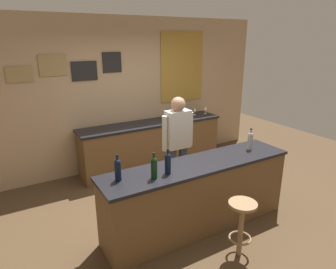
{
  "coord_description": "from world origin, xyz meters",
  "views": [
    {
      "loc": [
        -2.09,
        -3.18,
        2.41
      ],
      "look_at": [
        0.05,
        0.45,
        1.05
      ],
      "focal_mm": 31.9,
      "sensor_mm": 36.0,
      "label": 1
    }
  ],
  "objects": [
    {
      "name": "back_wall",
      "position": [
        0.02,
        2.03,
        1.42
      ],
      "size": [
        6.0,
        0.09,
        2.8
      ],
      "color": "tan",
      "rests_on": "ground_plane"
    },
    {
      "name": "wine_glass_d",
      "position": [
        1.69,
        1.69,
        1.01
      ],
      "size": [
        0.07,
        0.07,
        0.16
      ],
      "color": "silver",
      "rests_on": "side_counter"
    },
    {
      "name": "bar_counter",
      "position": [
        0.0,
        -0.4,
        0.46
      ],
      "size": [
        2.59,
        0.6,
        0.92
      ],
      "color": "brown",
      "rests_on": "ground_plane"
    },
    {
      "name": "bartender",
      "position": [
        0.16,
        0.35,
        0.94
      ],
      "size": [
        0.52,
        0.21,
        1.62
      ],
      "color": "#384766",
      "rests_on": "ground_plane"
    },
    {
      "name": "wine_bottle_d",
      "position": [
        0.9,
        -0.37,
        1.06
      ],
      "size": [
        0.07,
        0.07,
        0.31
      ],
      "color": "#999E99",
      "rests_on": "bar_counter"
    },
    {
      "name": "wine_bottle_b",
      "position": [
        -0.69,
        -0.49,
        1.06
      ],
      "size": [
        0.07,
        0.07,
        0.31
      ],
      "color": "black",
      "rests_on": "bar_counter"
    },
    {
      "name": "ground_plane",
      "position": [
        0.0,
        0.0,
        0.0
      ],
      "size": [
        10.0,
        10.0,
        0.0
      ],
      "primitive_type": "plane",
      "color": "#4C3823"
    },
    {
      "name": "wine_bottle_c",
      "position": [
        -0.49,
        -0.47,
        1.06
      ],
      "size": [
        0.07,
        0.07,
        0.31
      ],
      "color": "black",
      "rests_on": "bar_counter"
    },
    {
      "name": "wine_glass_c",
      "position": [
        1.43,
        1.71,
        1.01
      ],
      "size": [
        0.07,
        0.07,
        0.16
      ],
      "color": "silver",
      "rests_on": "side_counter"
    },
    {
      "name": "wine_glass_a",
      "position": [
        1.11,
        1.73,
        1.01
      ],
      "size": [
        0.07,
        0.07,
        0.16
      ],
      "color": "silver",
      "rests_on": "side_counter"
    },
    {
      "name": "wine_bottle_a",
      "position": [
        -1.05,
        -0.34,
        1.06
      ],
      "size": [
        0.07,
        0.07,
        0.31
      ],
      "color": "black",
      "rests_on": "bar_counter"
    },
    {
      "name": "bar_stool",
      "position": [
        0.1,
        -1.1,
        0.46
      ],
      "size": [
        0.32,
        0.32,
        0.68
      ],
      "color": "olive",
      "rests_on": "ground_plane"
    },
    {
      "name": "side_counter",
      "position": [
        0.4,
        1.65,
        0.45
      ],
      "size": [
        2.81,
        0.56,
        0.9
      ],
      "color": "brown",
      "rests_on": "ground_plane"
    },
    {
      "name": "wine_glass_b",
      "position": [
        1.19,
        1.63,
        1.01
      ],
      "size": [
        0.07,
        0.07,
        0.16
      ],
      "color": "silver",
      "rests_on": "side_counter"
    }
  ]
}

